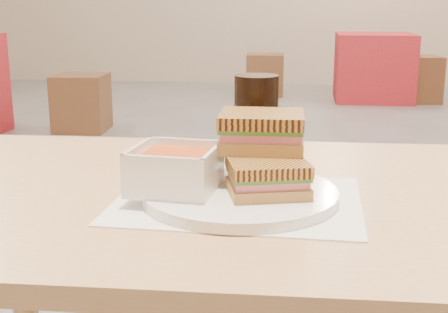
# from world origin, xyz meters

# --- Properties ---
(main_table) EXTENTS (1.22, 0.73, 0.75)m
(main_table) POSITION_xyz_m (0.07, -1.93, 0.64)
(main_table) COLOR tan
(main_table) RESTS_ON ground
(tray_liner) EXTENTS (0.37, 0.29, 0.00)m
(tray_liner) POSITION_xyz_m (0.03, -1.99, 0.75)
(tray_liner) COLOR white
(tray_liner) RESTS_ON main_table
(plate) EXTENTS (0.29, 0.29, 0.02)m
(plate) POSITION_xyz_m (0.03, -1.99, 0.76)
(plate) COLOR white
(plate) RESTS_ON tray_liner
(soup_bowl) EXTENTS (0.13, 0.13, 0.06)m
(soup_bowl) POSITION_xyz_m (-0.06, -2.00, 0.80)
(soup_bowl) COLOR white
(soup_bowl) RESTS_ON plate
(panini_lower) EXTENTS (0.13, 0.12, 0.05)m
(panini_lower) POSITION_xyz_m (0.07, -2.00, 0.79)
(panini_lower) COLOR olive
(panini_lower) RESTS_ON plate
(panini_upper) EXTENTS (0.13, 0.11, 0.06)m
(panini_upper) POSITION_xyz_m (0.06, -1.94, 0.85)
(panini_upper) COLOR olive
(panini_upper) RESTS_ON panini_lower
(cola_glass) EXTENTS (0.08, 0.08, 0.16)m
(cola_glass) POSITION_xyz_m (0.04, -1.80, 0.83)
(cola_glass) COLOR black
(cola_glass) RESTS_ON main_table
(bg_table_2) EXTENTS (0.80, 0.80, 0.70)m
(bg_table_2) POSITION_xyz_m (0.89, 3.82, 0.35)
(bg_table_2) COLOR #B42026
(bg_table_2) RESTS_ON ground
(bg_chair_0r) EXTENTS (0.43, 0.43, 0.46)m
(bg_chair_0r) POSITION_xyz_m (-1.65, 1.90, 0.23)
(bg_chair_0r) COLOR brown
(bg_chair_0r) RESTS_ON ground
(bg_chair_2l) EXTENTS (0.42, 0.42, 0.46)m
(bg_chair_2l) POSITION_xyz_m (-0.28, 4.02, 0.23)
(bg_chair_2l) COLOR brown
(bg_chair_2l) RESTS_ON ground
(bg_chair_2r) EXTENTS (0.50, 0.50, 0.48)m
(bg_chair_2r) POSITION_xyz_m (1.33, 3.74, 0.24)
(bg_chair_2r) COLOR brown
(bg_chair_2r) RESTS_ON ground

